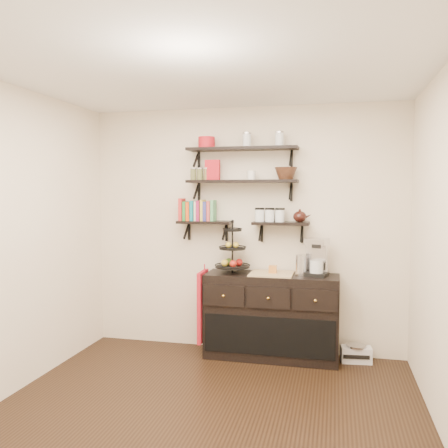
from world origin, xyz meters
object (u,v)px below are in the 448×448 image
Objects in this scene: fruit_stand at (233,255)px; radio at (356,354)px; coffee_maker at (317,258)px; sideboard at (271,316)px.

fruit_stand is 1.64m from radio.
fruit_stand is 1.39× the size of coffee_maker.
coffee_maker is at bearing 178.79° from radio.
coffee_maker reaches higher than sideboard.
fruit_stand is at bearing -162.66° from coffee_maker.
coffee_maker is (0.47, 0.03, 0.63)m from sideboard.
coffee_maker is (0.89, 0.02, -0.00)m from fruit_stand.
sideboard is 0.95m from radio.
fruit_stand reaches higher than coffee_maker.
fruit_stand reaches higher than radio.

